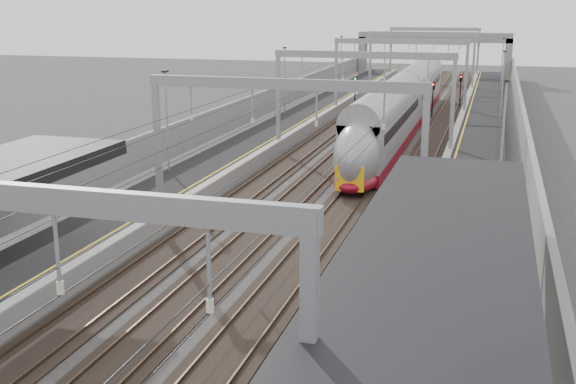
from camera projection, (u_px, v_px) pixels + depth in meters
The scene contains 12 objects.
platform_left at pixel (269, 138), 57.28m from camera, with size 4.00×120.00×1.00m, color black.
platform_right at pixel (476, 149), 53.01m from camera, with size 4.00×120.00×1.00m, color black.
tracks at pixel (368, 149), 55.26m from camera, with size 11.40×140.00×0.20m.
overhead_line at pixel (384, 62), 59.88m from camera, with size 13.00×140.00×6.60m.
canopy_right at pixel (417, 335), 12.76m from camera, with size 4.40×30.00×4.24m.
overbridge at pixel (434, 43), 105.10m from camera, with size 22.00×2.20×6.90m.
wall_left at pixel (231, 123), 57.86m from camera, with size 0.30×120.00×3.20m, color gray.
wall_right at pixel (523, 136), 51.88m from camera, with size 0.30×120.00×3.20m, color gray.
train at pixel (401, 111), 61.11m from camera, with size 2.63×47.90×4.16m.
signal_green at pixel (355, 87), 76.04m from camera, with size 0.32×0.32×3.48m.
signal_red_near at pixel (433, 93), 70.56m from camera, with size 0.32×0.32×3.48m.
signal_red_far at pixel (461, 84), 78.21m from camera, with size 0.32×0.32×3.48m.
Camera 1 is at (9.06, -8.91, 10.76)m, focal length 45.00 mm.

